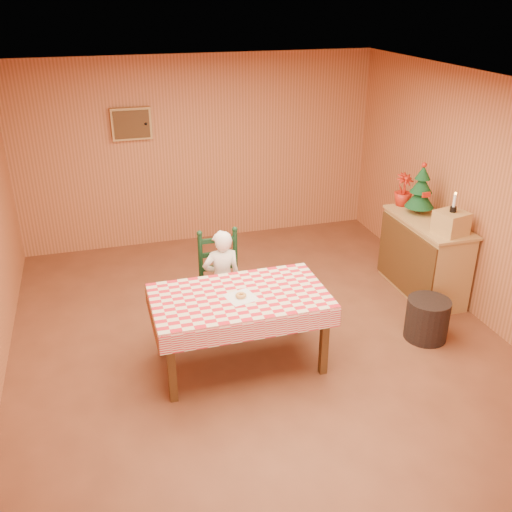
{
  "coord_description": "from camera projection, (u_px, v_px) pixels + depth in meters",
  "views": [
    {
      "loc": [
        -1.44,
        -4.71,
        3.37
      ],
      "look_at": [
        0.0,
        0.2,
        0.95
      ],
      "focal_mm": 40.0,
      "sensor_mm": 36.0,
      "label": 1
    }
  ],
  "objects": [
    {
      "name": "flower_arrangement",
      "position": [
        403.0,
        190.0,
        6.97
      ],
      "size": [
        0.25,
        0.25,
        0.4
      ],
      "primitive_type": "imported",
      "rotation": [
        0.0,
        0.0,
        0.12
      ],
      "color": "#B51F10",
      "rests_on": "shelf_unit"
    },
    {
      "name": "napkin",
      "position": [
        241.0,
        297.0,
        5.27
      ],
      "size": [
        0.32,
        0.32,
        0.0
      ],
      "primitive_type": "cube",
      "rotation": [
        0.0,
        0.0,
        0.25
      ],
      "color": "white",
      "rests_on": "dining_table"
    },
    {
      "name": "cabin_walls",
      "position": [
        246.0,
        161.0,
        5.58
      ],
      "size": [
        5.1,
        6.05,
        2.65
      ],
      "color": "#BE7144",
      "rests_on": "ground"
    },
    {
      "name": "candle_set",
      "position": [
        454.0,
        206.0,
        6.1
      ],
      "size": [
        0.07,
        0.07,
        0.22
      ],
      "color": "black",
      "rests_on": "crate"
    },
    {
      "name": "ground",
      "position": [
        261.0,
        347.0,
        5.89
      ],
      "size": [
        6.0,
        6.0,
        0.0
      ],
      "primitive_type": "plane",
      "color": "brown",
      "rests_on": "ground"
    },
    {
      "name": "christmas_tree",
      "position": [
        421.0,
        191.0,
        6.68
      ],
      "size": [
        0.34,
        0.34,
        0.62
      ],
      "color": "#523216",
      "rests_on": "shelf_unit"
    },
    {
      "name": "crate",
      "position": [
        451.0,
        223.0,
        6.19
      ],
      "size": [
        0.36,
        0.36,
        0.25
      ],
      "primitive_type": "cube",
      "rotation": [
        0.0,
        0.0,
        0.23
      ],
      "color": "tan",
      "rests_on": "shelf_unit"
    },
    {
      "name": "dining_table",
      "position": [
        240.0,
        302.0,
        5.35
      ],
      "size": [
        1.66,
        0.96,
        0.77
      ],
      "color": "#523216",
      "rests_on": "ground"
    },
    {
      "name": "ladder_chair",
      "position": [
        221.0,
        282.0,
        6.11
      ],
      "size": [
        0.44,
        0.4,
        1.08
      ],
      "color": "black",
      "rests_on": "ground"
    },
    {
      "name": "shelf_unit",
      "position": [
        424.0,
        257.0,
        6.78
      ],
      "size": [
        0.54,
        1.24,
        0.93
      ],
      "color": "tan",
      "rests_on": "ground"
    },
    {
      "name": "donut",
      "position": [
        241.0,
        295.0,
        5.26
      ],
      "size": [
        0.12,
        0.12,
        0.03
      ],
      "primitive_type": "torus",
      "rotation": [
        0.0,
        0.0,
        0.18
      ],
      "color": "#D4974C",
      "rests_on": "napkin"
    },
    {
      "name": "storage_bin",
      "position": [
        427.0,
        319.0,
        5.96
      ],
      "size": [
        0.56,
        0.56,
        0.45
      ],
      "primitive_type": "cylinder",
      "rotation": [
        0.0,
        0.0,
        -0.3
      ],
      "color": "black",
      "rests_on": "ground"
    },
    {
      "name": "seated_child",
      "position": [
        222.0,
        280.0,
        6.04
      ],
      "size": [
        0.41,
        0.27,
        1.12
      ],
      "primitive_type": "imported",
      "rotation": [
        0.0,
        0.0,
        3.14
      ],
      "color": "white",
      "rests_on": "ground"
    }
  ]
}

